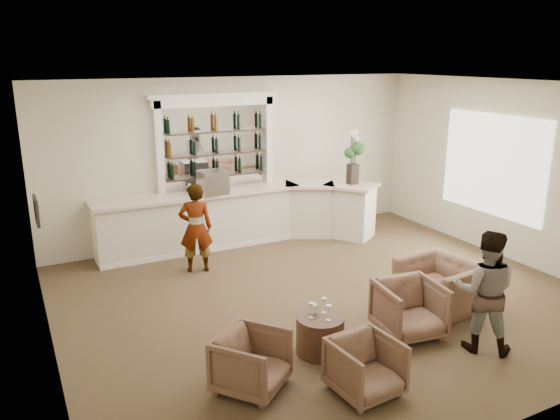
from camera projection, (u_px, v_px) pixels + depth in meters
The scene contains 19 objects.
ground at pixel (326, 298), 8.64m from camera, with size 8.00×8.00×0.00m, color brown.
room_shell at pixel (315, 144), 8.68m from camera, with size 8.04×7.02×3.32m.
bar_counter at pixel (242, 217), 10.97m from camera, with size 5.72×1.80×1.14m.
back_bar_alcove at pixel (216, 143), 10.78m from camera, with size 2.64×0.25×3.00m.
cocktail_table at pixel (320, 335), 6.99m from camera, with size 0.62×0.62×0.50m, color #523023.
sommelier at pixel (196, 228), 9.52m from camera, with size 0.58×0.38×1.60m, color gray.
guest at pixel (485, 291), 6.94m from camera, with size 0.79×0.61×1.62m, color gray.
armchair_left at pixel (252, 362), 6.20m from camera, with size 0.73×0.76×0.69m, color brown.
armchair_center at pixel (365, 367), 6.11m from camera, with size 0.71×0.73×0.66m, color brown.
armchair_right at pixel (409, 309), 7.41m from camera, with size 0.81×0.84×0.76m, color brown.
armchair_far at pixel (440, 285), 8.24m from camera, with size 1.11×0.97×0.72m, color brown.
espresso_machine at pixel (213, 182), 10.42m from camera, with size 0.51×0.43×0.45m, color #B4B4B9.
flower_vase at pixel (353, 154), 11.11m from camera, with size 0.29×0.29×1.11m.
wine_glass_bar_left at pixel (189, 189), 10.39m from camera, with size 0.07×0.07×0.21m, color white, non-canonical shape.
wine_glass_bar_right at pixel (210, 187), 10.59m from camera, with size 0.07×0.07×0.21m, color white, non-canonical shape.
wine_glass_tbl_a at pixel (311, 310), 6.87m from camera, with size 0.07×0.07×0.21m, color white, non-canonical shape.
wine_glass_tbl_b at pixel (324, 305), 7.01m from camera, with size 0.07×0.07×0.21m, color white, non-canonical shape.
wine_glass_tbl_c at pixel (329, 313), 6.80m from camera, with size 0.07×0.07×0.21m, color white, non-canonical shape.
napkin_holder at pixel (314, 309), 7.02m from camera, with size 0.08×0.08×0.12m, color silver.
Camera 1 is at (-4.26, -6.72, 3.70)m, focal length 35.00 mm.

